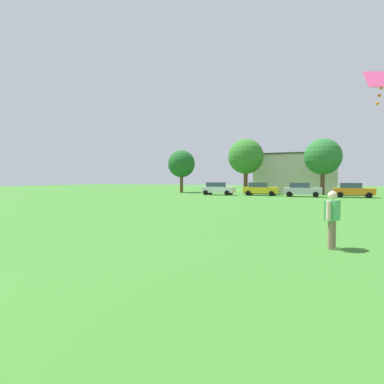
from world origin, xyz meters
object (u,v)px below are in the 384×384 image
at_px(kite, 381,82).
at_px(parked_car_silver_2, 302,190).
at_px(adult_bystander, 332,214).
at_px(tree_far_right, 323,157).
at_px(tree_far_left, 181,164).
at_px(parked_car_orange_3, 353,190).
at_px(parked_car_white_0, 218,189).
at_px(parked_car_yellow_1, 260,189).
at_px(tree_center, 246,157).

xyz_separation_m(kite, parked_car_silver_2, (-3.89, 29.57, -4.07)).
relative_size(adult_bystander, tree_far_right, 0.23).
xyz_separation_m(adult_bystander, tree_far_left, (-21.17, 35.85, 3.47)).
distance_m(kite, parked_car_orange_3, 30.52).
xyz_separation_m(kite, parked_car_orange_3, (1.61, 30.21, -4.07)).
height_order(parked_car_white_0, parked_car_silver_2, same).
bearing_deg(parked_car_yellow_1, parked_car_orange_3, -1.26).
relative_size(kite, parked_car_yellow_1, 0.24).
bearing_deg(kite, parked_car_yellow_1, 106.49).
xyz_separation_m(tree_far_left, tree_far_right, (20.75, 0.05, 0.60)).
relative_size(kite, tree_far_left, 0.15).
xyz_separation_m(adult_bystander, parked_car_yellow_1, (-7.76, 30.68, -0.19)).
bearing_deg(parked_car_silver_2, adult_bystander, -84.93).
height_order(adult_bystander, parked_car_silver_2, adult_bystander).
distance_m(parked_car_silver_2, tree_far_left, 19.82).
height_order(parked_car_yellow_1, tree_far_right, tree_far_right).
height_order(adult_bystander, parked_car_white_0, adult_bystander).
bearing_deg(parked_car_white_0, kite, -64.05).
distance_m(parked_car_yellow_1, parked_car_orange_3, 10.63).
bearing_deg(kite, tree_far_left, 122.19).
bearing_deg(tree_center, parked_car_silver_2, -36.79).
xyz_separation_m(adult_bystander, parked_car_white_0, (-13.32, 30.18, -0.19)).
xyz_separation_m(parked_car_white_0, tree_center, (2.44, 5.79, 4.54)).
distance_m(parked_car_white_0, tree_far_right, 14.74).
bearing_deg(parked_car_silver_2, parked_car_white_0, 178.02).
distance_m(adult_bystander, parked_car_yellow_1, 31.65).
bearing_deg(tree_far_left, tree_far_right, 0.13).
bearing_deg(adult_bystander, parked_car_yellow_1, 31.72).
xyz_separation_m(kite, parked_car_yellow_1, (-9.01, 30.44, -4.07)).
bearing_deg(parked_car_white_0, adult_bystander, -66.18).
relative_size(parked_car_white_0, parked_car_yellow_1, 1.00).
bearing_deg(adult_bystander, tree_center, 34.35).
height_order(parked_car_silver_2, tree_far_right, tree_far_right).
xyz_separation_m(tree_far_left, tree_center, (10.28, 0.12, 0.89)).
xyz_separation_m(parked_car_orange_3, tree_far_right, (-3.28, 5.45, 4.25)).
xyz_separation_m(parked_car_silver_2, tree_far_right, (2.23, 6.09, 4.25)).
bearing_deg(parked_car_orange_3, kite, -93.06).
bearing_deg(tree_center, adult_bystander, -73.17).
bearing_deg(kite, parked_car_silver_2, 97.50).
bearing_deg(tree_far_left, parked_car_orange_3, -12.68).
relative_size(kite, tree_far_right, 0.14).
bearing_deg(tree_far_right, kite, -87.33).
bearing_deg(parked_car_yellow_1, kite, -73.51).
height_order(parked_car_silver_2, tree_far_left, tree_far_left).
distance_m(parked_car_white_0, parked_car_orange_3, 16.19).
bearing_deg(parked_car_orange_3, tree_center, 158.10).
xyz_separation_m(parked_car_yellow_1, tree_far_right, (7.35, 5.22, 4.25)).
bearing_deg(tree_far_left, adult_bystander, -59.44).
height_order(parked_car_yellow_1, parked_car_silver_2, same).
distance_m(tree_far_left, tree_center, 10.32).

